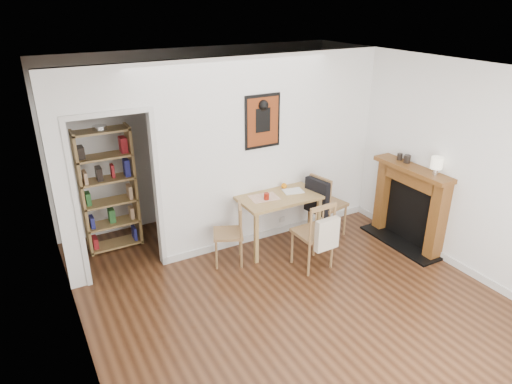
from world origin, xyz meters
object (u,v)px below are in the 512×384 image
dining_table (277,201)px  chair_right (327,204)px  fireplace (410,203)px  ceramic_jar_a (407,159)px  chair_front (313,233)px  bookshelf (108,191)px  mantel_lamp (437,164)px  red_glass (266,196)px  ceramic_jar_b (400,157)px  notebook (293,191)px  chair_left (228,234)px  orange_fruit (284,186)px

dining_table → chair_right: bearing=-8.4°
fireplace → ceramic_jar_a: 0.62m
chair_front → ceramic_jar_a: (1.55, 0.03, 0.73)m
bookshelf → mantel_lamp: bearing=-31.6°
chair_right → red_glass: size_ratio=10.29×
dining_table → red_glass: red_glass is taller
fireplace → ceramic_jar_b: 0.66m
notebook → bookshelf: bearing=155.2°
chair_left → orange_fruit: 1.11m
chair_right → chair_front: (-0.67, -0.60, -0.02)m
chair_right → chair_front: 0.90m
orange_fruit → ceramic_jar_a: size_ratio=0.74×
chair_right → notebook: (-0.52, 0.11, 0.27)m
dining_table → fireplace: bearing=-27.3°
orange_fruit → mantel_lamp: bearing=-43.3°
dining_table → chair_left: size_ratio=1.34×
dining_table → ceramic_jar_b: 1.82m
bookshelf → ceramic_jar_b: bearing=-23.5°
notebook → mantel_lamp: 1.90m
orange_fruit → bookshelf: bearing=158.0°
chair_front → fireplace: fireplace is taller
chair_right → ceramic_jar_b: 1.21m
red_glass → mantel_lamp: bearing=-31.8°
dining_table → notebook: 0.27m
chair_left → ceramic_jar_b: ceramic_jar_b is taller
fireplace → orange_fruit: 1.77m
fireplace → ceramic_jar_a: ceramic_jar_a is taller
notebook → mantel_lamp: size_ratio=1.13×
chair_left → chair_right: (1.59, -0.01, 0.08)m
dining_table → chair_right: (0.77, -0.11, -0.17)m
dining_table → bookshelf: bearing=152.7°
fireplace → mantel_lamp: mantel_lamp is taller
dining_table → mantel_lamp: bearing=-36.4°
bookshelf → notebook: bearing=-24.8°
mantel_lamp → ceramic_jar_b: bearing=87.8°
chair_left → red_glass: 0.72m
orange_fruit → ceramic_jar_a: ceramic_jar_a is taller
chair_right → fireplace: fireplace is taller
ceramic_jar_a → ceramic_jar_b: ceramic_jar_a is taller
dining_table → orange_fruit: size_ratio=13.81×
chair_left → red_glass: (0.60, 0.05, 0.39)m
chair_left → notebook: chair_left is taller
mantel_lamp → bookshelf: bearing=148.4°
fireplace → orange_fruit: size_ratio=15.47×
dining_table → chair_front: (0.10, -0.72, -0.19)m
chair_left → fireplace: size_ratio=0.67×
fireplace → notebook: bearing=148.9°
orange_fruit → ceramic_jar_b: ceramic_jar_b is taller
chair_front → bookshelf: size_ratio=0.55×
dining_table → mantel_lamp: 2.12m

